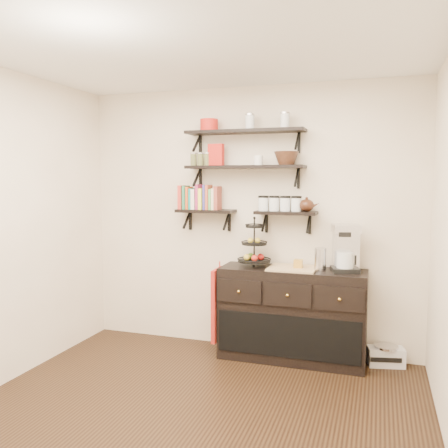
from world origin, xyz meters
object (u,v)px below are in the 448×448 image
Objects in this scene: fruit_stand at (255,250)px; radio at (386,356)px; coffee_maker at (346,249)px; sideboard at (292,314)px.

radio is at bearing 5.12° from fruit_stand.
fruit_stand reaches higher than coffee_maker.
fruit_stand is 1.06× the size of coffee_maker.
sideboard is at bearing 175.16° from radio.
radio is at bearing -2.58° from coffee_maker.
fruit_stand is 1.59m from radio.
fruit_stand is at bearing 172.76° from radio.
sideboard is 0.72m from fruit_stand.
sideboard is 3.91× the size of radio.
fruit_stand reaches higher than sideboard.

